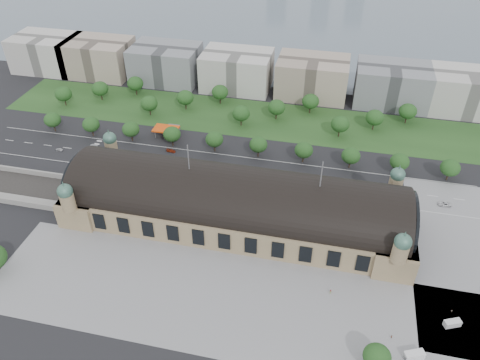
% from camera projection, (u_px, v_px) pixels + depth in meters
% --- Properties ---
extents(ground, '(900.00, 900.00, 0.00)m').
position_uv_depth(ground, '(236.00, 221.00, 209.31)').
color(ground, black).
rests_on(ground, ground).
extents(station, '(150.00, 48.40, 44.30)m').
position_uv_depth(station, '(235.00, 203.00, 203.14)').
color(station, tan).
rests_on(station, ground).
extents(track_cutting, '(70.00, 24.00, 3.10)m').
position_uv_depth(track_cutting, '(14.00, 189.00, 226.48)').
color(track_cutting, black).
rests_on(track_cutting, ground).
extents(plaza_south, '(190.00, 48.00, 0.12)m').
position_uv_depth(plaza_south, '(235.00, 302.00, 173.23)').
color(plaza_south, gray).
rests_on(plaza_south, ground).
extents(plaza_east, '(56.00, 100.00, 0.12)m').
position_uv_depth(plaza_east, '(480.00, 258.00, 191.24)').
color(plaza_east, gray).
rests_on(plaza_east, ground).
extents(road_slab, '(260.00, 26.00, 0.10)m').
position_uv_depth(road_slab, '(215.00, 167.00, 242.46)').
color(road_slab, black).
rests_on(road_slab, ground).
extents(grass_belt, '(300.00, 45.00, 0.10)m').
position_uv_depth(grass_belt, '(246.00, 117.00, 284.49)').
color(grass_belt, '#23471C').
rests_on(grass_belt, ground).
extents(petrol_station, '(14.00, 13.00, 5.05)m').
position_uv_depth(petrol_station, '(170.00, 129.00, 267.93)').
color(petrol_station, '#E0480D').
rests_on(petrol_station, ground).
extents(lake, '(700.00, 320.00, 0.08)m').
position_uv_depth(lake, '(307.00, 15.00, 441.77)').
color(lake, slate).
rests_on(lake, ground).
extents(office_0, '(45.00, 32.00, 24.00)m').
position_uv_depth(office_0, '(47.00, 53.00, 335.69)').
color(office_0, beige).
rests_on(office_0, ground).
extents(office_1, '(45.00, 32.00, 24.00)m').
position_uv_depth(office_1, '(99.00, 57.00, 328.67)').
color(office_1, tan).
rests_on(office_1, ground).
extents(office_2, '(45.00, 32.00, 24.00)m').
position_uv_depth(office_2, '(166.00, 64.00, 319.89)').
color(office_2, gray).
rests_on(office_2, ground).
extents(office_3, '(45.00, 32.00, 24.00)m').
position_uv_depth(office_3, '(237.00, 70.00, 311.12)').
color(office_3, beige).
rests_on(office_3, ground).
extents(office_4, '(45.00, 32.00, 24.00)m').
position_uv_depth(office_4, '(312.00, 77.00, 302.34)').
color(office_4, tan).
rests_on(office_4, ground).
extents(office_5, '(45.00, 32.00, 24.00)m').
position_uv_depth(office_5, '(392.00, 85.00, 293.57)').
color(office_5, gray).
rests_on(office_5, ground).
extents(office_6, '(45.00, 32.00, 24.00)m').
position_uv_depth(office_6, '(468.00, 92.00, 285.67)').
color(office_6, beige).
rests_on(office_6, ground).
extents(tree_row_0, '(9.60, 9.60, 11.52)m').
position_uv_depth(tree_row_0, '(52.00, 120.00, 267.26)').
color(tree_row_0, '#2D2116').
rests_on(tree_row_0, ground).
extents(tree_row_1, '(9.60, 9.60, 11.52)m').
position_uv_depth(tree_row_1, '(91.00, 124.00, 263.04)').
color(tree_row_1, '#2D2116').
rests_on(tree_row_1, ground).
extents(tree_row_2, '(9.60, 9.60, 11.52)m').
position_uv_depth(tree_row_2, '(131.00, 129.00, 258.83)').
color(tree_row_2, '#2D2116').
rests_on(tree_row_2, ground).
extents(tree_row_3, '(9.60, 9.60, 11.52)m').
position_uv_depth(tree_row_3, '(172.00, 134.00, 254.62)').
color(tree_row_3, '#2D2116').
rests_on(tree_row_3, ground).
extents(tree_row_4, '(9.60, 9.60, 11.52)m').
position_uv_depth(tree_row_4, '(214.00, 139.00, 250.41)').
color(tree_row_4, '#2D2116').
rests_on(tree_row_4, ground).
extents(tree_row_5, '(9.60, 9.60, 11.52)m').
position_uv_depth(tree_row_5, '(258.00, 145.00, 246.20)').
color(tree_row_5, '#2D2116').
rests_on(tree_row_5, ground).
extents(tree_row_6, '(9.60, 9.60, 11.52)m').
position_uv_depth(tree_row_6, '(304.00, 150.00, 241.98)').
color(tree_row_6, '#2D2116').
rests_on(tree_row_6, ground).
extents(tree_row_7, '(9.60, 9.60, 11.52)m').
position_uv_depth(tree_row_7, '(351.00, 156.00, 237.77)').
color(tree_row_7, '#2D2116').
rests_on(tree_row_7, ground).
extents(tree_row_8, '(9.60, 9.60, 11.52)m').
position_uv_depth(tree_row_8, '(400.00, 162.00, 233.56)').
color(tree_row_8, '#2D2116').
rests_on(tree_row_8, ground).
extents(tree_row_9, '(9.60, 9.60, 11.52)m').
position_uv_depth(tree_row_9, '(450.00, 168.00, 229.35)').
color(tree_row_9, '#2D2116').
rests_on(tree_row_9, ground).
extents(tree_belt_0, '(10.40, 10.40, 12.48)m').
position_uv_depth(tree_belt_0, '(63.00, 94.00, 292.04)').
color(tree_belt_0, '#2D2116').
rests_on(tree_belt_0, ground).
extents(tree_belt_1, '(10.40, 10.40, 12.48)m').
position_uv_depth(tree_belt_1, '(100.00, 89.00, 298.07)').
color(tree_belt_1, '#2D2116').
rests_on(tree_belt_1, ground).
extents(tree_belt_2, '(10.40, 10.40, 12.48)m').
position_uv_depth(tree_belt_2, '(135.00, 83.00, 304.09)').
color(tree_belt_2, '#2D2116').
rests_on(tree_belt_2, ground).
extents(tree_belt_3, '(10.40, 10.40, 12.48)m').
position_uv_depth(tree_belt_3, '(149.00, 103.00, 282.04)').
color(tree_belt_3, '#2D2116').
rests_on(tree_belt_3, ground).
extents(tree_belt_4, '(10.40, 10.40, 12.48)m').
position_uv_depth(tree_belt_4, '(185.00, 98.00, 288.06)').
color(tree_belt_4, '#2D2116').
rests_on(tree_belt_4, ground).
extents(tree_belt_5, '(10.40, 10.40, 12.48)m').
position_uv_depth(tree_belt_5, '(220.00, 92.00, 294.09)').
color(tree_belt_5, '#2D2116').
rests_on(tree_belt_5, ground).
extents(tree_belt_6, '(10.40, 10.40, 12.48)m').
position_uv_depth(tree_belt_6, '(241.00, 113.00, 272.03)').
color(tree_belt_6, '#2D2116').
rests_on(tree_belt_6, ground).
extents(tree_belt_7, '(10.40, 10.40, 12.48)m').
position_uv_depth(tree_belt_7, '(277.00, 107.00, 278.06)').
color(tree_belt_7, '#2D2116').
rests_on(tree_belt_7, ground).
extents(tree_belt_8, '(10.40, 10.40, 12.48)m').
position_uv_depth(tree_belt_8, '(311.00, 101.00, 284.09)').
color(tree_belt_8, '#2D2116').
rests_on(tree_belt_8, ground).
extents(tree_belt_9, '(10.40, 10.40, 12.48)m').
position_uv_depth(tree_belt_9, '(340.00, 124.00, 262.03)').
color(tree_belt_9, '#2D2116').
rests_on(tree_belt_9, ground).
extents(tree_belt_10, '(10.40, 10.40, 12.48)m').
position_uv_depth(tree_belt_10, '(375.00, 118.00, 268.06)').
color(tree_belt_10, '#2D2116').
rests_on(tree_belt_10, ground).
extents(tree_belt_11, '(10.40, 10.40, 12.48)m').
position_uv_depth(tree_belt_11, '(408.00, 111.00, 274.08)').
color(tree_belt_11, '#2D2116').
rests_on(tree_belt_11, ground).
extents(tree_plaza_s, '(9.00, 9.00, 10.64)m').
position_uv_depth(tree_plaza_s, '(377.00, 357.00, 147.89)').
color(tree_plaza_s, '#2D2116').
rests_on(tree_plaza_s, ground).
extents(traffic_car_0, '(3.85, 1.57, 1.31)m').
position_uv_depth(traffic_car_0, '(59.00, 149.00, 254.88)').
color(traffic_car_0, silver).
rests_on(traffic_car_0, ground).
extents(traffic_car_1, '(4.01, 1.85, 1.27)m').
position_uv_depth(traffic_car_1, '(94.00, 145.00, 258.09)').
color(traffic_car_1, gray).
rests_on(traffic_car_1, ground).
extents(traffic_car_2, '(5.65, 3.16, 1.49)m').
position_uv_depth(traffic_car_2, '(138.00, 158.00, 247.85)').
color(traffic_car_2, black).
rests_on(traffic_car_2, ground).
extents(traffic_car_3, '(5.10, 2.39, 1.44)m').
position_uv_depth(traffic_car_3, '(171.00, 151.00, 253.71)').
color(traffic_car_3, maroon).
rests_on(traffic_car_3, ground).
extents(traffic_car_6, '(6.13, 3.23, 1.64)m').
position_uv_depth(traffic_car_6, '(445.00, 204.00, 217.41)').
color(traffic_car_6, silver).
rests_on(traffic_car_6, ground).
extents(parked_car_0, '(3.96, 3.26, 1.27)m').
position_uv_depth(parked_car_0, '(97.00, 166.00, 242.47)').
color(parked_car_0, black).
rests_on(parked_car_0, ground).
extents(parked_car_1, '(5.15, 4.02, 1.30)m').
position_uv_depth(parked_car_1, '(143.00, 172.00, 237.99)').
color(parked_car_1, maroon).
rests_on(parked_car_1, ground).
extents(parked_car_2, '(5.81, 4.88, 1.59)m').
position_uv_depth(parked_car_2, '(114.00, 171.00, 238.42)').
color(parked_car_2, '#191B46').
rests_on(parked_car_2, ground).
extents(parked_car_3, '(4.58, 3.54, 1.46)m').
position_uv_depth(parked_car_3, '(131.00, 171.00, 238.51)').
color(parked_car_3, '#56595E').
rests_on(parked_car_3, ground).
extents(parked_car_4, '(4.64, 3.44, 1.46)m').
position_uv_depth(parked_car_4, '(133.00, 171.00, 238.89)').
color(parked_car_4, silver).
rests_on(parked_car_4, ground).
extents(parked_car_5, '(6.20, 5.35, 1.59)m').
position_uv_depth(parked_car_5, '(171.00, 180.00, 232.69)').
color(parked_car_5, '#999DA1').
rests_on(parked_car_5, ground).
extents(parked_car_6, '(5.03, 3.41, 1.35)m').
position_uv_depth(parked_car_6, '(173.00, 181.00, 231.91)').
color(parked_car_6, black).
rests_on(parked_car_6, ground).
extents(bus_west, '(11.33, 3.26, 3.12)m').
position_uv_depth(bus_west, '(236.00, 176.00, 233.49)').
color(bus_west, red).
rests_on(bus_west, ground).
extents(bus_mid, '(13.08, 4.26, 3.58)m').
position_uv_depth(bus_mid, '(267.00, 182.00, 229.55)').
color(bus_mid, silver).
rests_on(bus_mid, ground).
extents(bus_east, '(11.75, 3.77, 3.22)m').
position_uv_depth(bus_east, '(326.00, 191.00, 223.81)').
color(bus_east, beige).
rests_on(bus_east, ground).
extents(van_east, '(6.36, 4.50, 2.56)m').
position_uv_depth(van_east, '(451.00, 324.00, 164.38)').
color(van_east, silver).
rests_on(van_east, ground).
extents(van_south, '(7.20, 5.10, 2.90)m').
position_uv_depth(van_south, '(413.00, 356.00, 154.19)').
color(van_south, silver).
rests_on(van_south, ground).
extents(pedestrian_0, '(1.04, 0.83, 1.87)m').
position_uv_depth(pedestrian_0, '(331.00, 292.00, 176.11)').
color(pedestrian_0, gray).
rests_on(pedestrian_0, ground).
extents(pedestrian_1, '(0.59, 0.67, 1.54)m').
position_uv_depth(pedestrian_1, '(392.00, 337.00, 160.64)').
color(pedestrian_1, gray).
rests_on(pedestrian_1, ground).
extents(pedestrian_2, '(0.78, 0.87, 1.55)m').
position_uv_depth(pedestrian_2, '(452.00, 311.00, 169.29)').
color(pedestrian_2, gray).
rests_on(pedestrian_2, ground).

